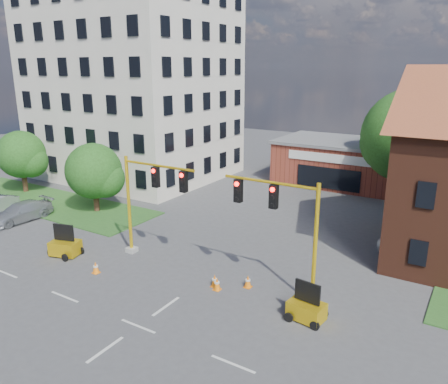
% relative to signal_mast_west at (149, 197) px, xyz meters
% --- Properties ---
extents(ground, '(120.00, 120.00, 0.00)m').
position_rel_signal_mast_west_xyz_m(ground, '(4.36, -6.00, -3.92)').
color(ground, '#424244').
rests_on(ground, ground).
extents(grass_verge_nw, '(22.00, 6.00, 0.08)m').
position_rel_signal_mast_west_xyz_m(grass_verge_nw, '(-15.64, 4.00, -3.88)').
color(grass_verge_nw, '#27521E').
rests_on(grass_verge_nw, ground).
extents(lane_markings, '(60.00, 36.00, 0.01)m').
position_rel_signal_mast_west_xyz_m(lane_markings, '(4.36, -9.00, -3.91)').
color(lane_markings, silver).
rests_on(lane_markings, ground).
extents(office_block, '(18.40, 15.40, 20.60)m').
position_rel_signal_mast_west_xyz_m(office_block, '(-15.64, 15.91, 6.39)').
color(office_block, beige).
rests_on(office_block, ground).
extents(brick_shop, '(12.40, 8.40, 4.30)m').
position_rel_signal_mast_west_xyz_m(brick_shop, '(4.36, 23.99, -1.76)').
color(brick_shop, maroon).
rests_on(brick_shop, ground).
extents(tree_large, '(8.48, 8.08, 9.65)m').
position_rel_signal_mast_west_xyz_m(tree_large, '(11.27, 21.08, 1.46)').
color(tree_large, '#371F14').
rests_on(tree_large, ground).
extents(tree_nw_front, '(4.65, 4.43, 5.59)m').
position_rel_signal_mast_west_xyz_m(tree_nw_front, '(-9.42, 4.58, -0.69)').
color(tree_nw_front, '#371F14').
rests_on(tree_nw_front, ground).
extents(tree_nw_rear, '(4.54, 4.33, 5.75)m').
position_rel_signal_mast_west_xyz_m(tree_nw_rear, '(-19.42, 5.08, -0.49)').
color(tree_nw_rear, '#371F14').
rests_on(tree_nw_rear, ground).
extents(signal_mast_west, '(5.30, 0.60, 6.20)m').
position_rel_signal_mast_west_xyz_m(signal_mast_west, '(0.00, 0.00, 0.00)').
color(signal_mast_west, gray).
rests_on(signal_mast_west, ground).
extents(signal_mast_east, '(5.30, 0.60, 6.20)m').
position_rel_signal_mast_west_xyz_m(signal_mast_east, '(8.71, 0.00, 0.00)').
color(signal_mast_east, gray).
rests_on(signal_mast_east, ground).
extents(trailer_west, '(1.98, 1.60, 1.96)m').
position_rel_signal_mast_west_xyz_m(trailer_west, '(-4.77, -2.55, -3.31)').
color(trailer_west, yellow).
rests_on(trailer_west, ground).
extents(trailer_east, '(1.75, 1.28, 1.85)m').
position_rel_signal_mast_west_xyz_m(trailer_east, '(10.65, -1.50, -3.34)').
color(trailer_east, yellow).
rests_on(trailer_east, ground).
extents(cone_a, '(0.40, 0.40, 0.70)m').
position_rel_signal_mast_west_xyz_m(cone_a, '(-1.33, -3.26, -3.58)').
color(cone_a, orange).
rests_on(cone_a, ground).
extents(cone_b, '(0.40, 0.40, 0.70)m').
position_rel_signal_mast_west_xyz_m(cone_b, '(5.31, -1.06, -3.58)').
color(cone_b, orange).
rests_on(cone_b, ground).
extents(cone_c, '(0.40, 0.40, 0.70)m').
position_rel_signal_mast_west_xyz_m(cone_c, '(5.60, -1.28, -3.58)').
color(cone_c, orange).
rests_on(cone_c, ground).
extents(cone_d, '(0.40, 0.40, 0.70)m').
position_rel_signal_mast_west_xyz_m(cone_d, '(6.85, -0.19, -3.58)').
color(cone_d, orange).
rests_on(cone_d, ground).
extents(pickup_white, '(5.21, 3.64, 1.32)m').
position_rel_signal_mast_west_xyz_m(pickup_white, '(14.10, 8.04, -3.26)').
color(pickup_white, white).
rests_on(pickup_white, ground).
extents(sedan_silver_rear, '(2.25, 4.94, 1.40)m').
position_rel_signal_mast_west_xyz_m(sedan_silver_rear, '(-12.87, -0.05, -3.22)').
color(sedan_silver_rear, '#ABAFB3').
rests_on(sedan_silver_rear, ground).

